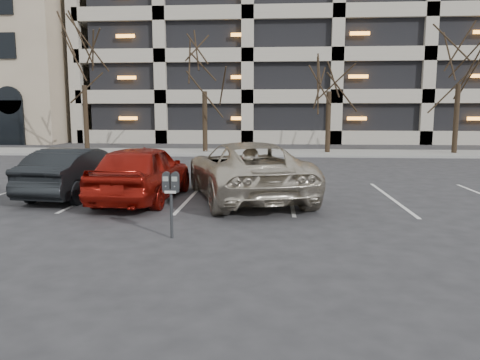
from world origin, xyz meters
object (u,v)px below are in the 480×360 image
(tree_a, at_px, (82,43))
(suv_silver, at_px, (246,170))
(tree_b, at_px, (204,53))
(tree_d, at_px, (461,40))
(car_red, at_px, (142,172))
(tree_c, at_px, (330,52))
(parking_meter, at_px, (171,189))
(car_dark, at_px, (78,172))

(tree_a, xyz_separation_m, suv_silver, (10.16, -13.98, -5.47))
(tree_b, bearing_deg, suv_silver, -77.26)
(tree_a, bearing_deg, tree_d, 0.00)
(tree_d, bearing_deg, car_red, -133.22)
(tree_a, xyz_separation_m, car_red, (7.39, -14.49, -5.49))
(tree_c, relative_size, parking_meter, 6.24)
(tree_a, distance_m, suv_silver, 18.13)
(tree_d, relative_size, suv_silver, 1.39)
(suv_silver, bearing_deg, car_red, -6.29)
(tree_a, xyz_separation_m, car_dark, (5.36, -13.95, -5.57))
(tree_b, xyz_separation_m, car_dark, (-1.64, -13.95, -4.99))
(suv_silver, xyz_separation_m, car_dark, (-4.80, 0.03, -0.10))
(tree_c, relative_size, car_dark, 1.86)
(suv_silver, xyz_separation_m, car_red, (-2.78, -0.51, -0.02))
(tree_c, height_order, tree_d, tree_d)
(suv_silver, height_order, car_red, suv_silver)
(suv_silver, bearing_deg, tree_b, -93.87)
(tree_a, height_order, parking_meter, tree_a)
(tree_d, distance_m, car_dark, 21.67)
(tree_c, bearing_deg, tree_a, 180.00)
(tree_c, height_order, car_dark, tree_c)
(tree_d, height_order, car_red, tree_d)
(tree_a, distance_m, parking_meter, 21.00)
(suv_silver, bearing_deg, tree_a, -70.60)
(parking_meter, height_order, suv_silver, suv_silver)
(suv_silver, distance_m, car_red, 2.82)
(tree_a, relative_size, tree_c, 1.11)
(tree_c, xyz_separation_m, suv_silver, (-3.84, -13.98, -4.85))
(parking_meter, relative_size, car_red, 0.28)
(suv_silver, distance_m, car_dark, 4.80)
(tree_a, distance_m, tree_b, 7.02)
(tree_b, relative_size, tree_d, 0.91)
(tree_b, height_order, suv_silver, tree_b)
(tree_a, distance_m, tree_c, 14.01)
(parking_meter, xyz_separation_m, car_dark, (-3.62, 4.28, -0.27))
(tree_c, height_order, parking_meter, tree_c)
(car_dark, bearing_deg, tree_c, -115.06)
(parking_meter, xyz_separation_m, suv_silver, (1.18, 4.24, -0.17))
(tree_c, bearing_deg, tree_b, 180.00)
(tree_d, relative_size, parking_meter, 6.90)
(tree_a, height_order, car_dark, tree_a)
(tree_b, relative_size, tree_c, 1.01)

